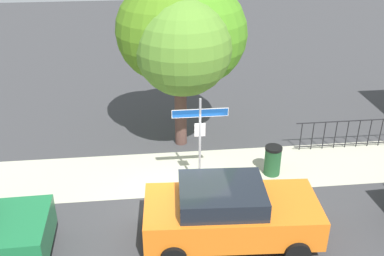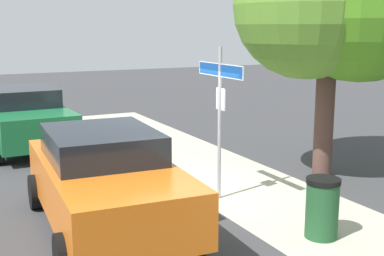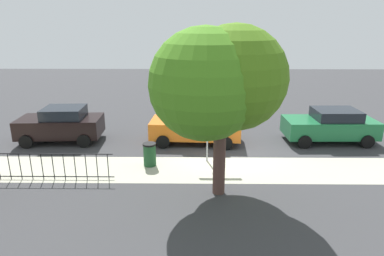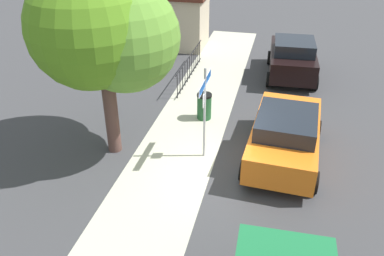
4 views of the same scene
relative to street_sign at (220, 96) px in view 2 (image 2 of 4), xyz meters
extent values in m
plane|color=#38383A|center=(-0.58, -0.40, -2.03)|extent=(60.00, 60.00, 0.00)
cube|color=#AEAC96|center=(1.42, 0.90, -2.03)|extent=(24.00, 2.60, 0.00)
cylinder|color=#9EA0A5|center=(0.00, 0.00, -0.55)|extent=(0.07, 0.07, 2.96)
cube|color=#144799|center=(0.00, 0.00, 0.49)|extent=(1.60, 0.02, 0.22)
cube|color=white|center=(0.00, 0.00, 0.49)|extent=(1.63, 0.02, 0.25)
cube|color=silver|center=(0.00, 0.02, -0.06)|extent=(0.32, 0.02, 0.42)
cylinder|color=#4D342D|center=(-0.32, 2.88, -0.66)|extent=(0.43, 0.43, 2.73)
sphere|color=#54852C|center=(-0.27, 2.23, 1.74)|extent=(3.11, 3.11, 3.11)
cube|color=#1A6838|center=(-6.19, -2.63, -1.29)|extent=(4.46, 2.03, 0.85)
cube|color=black|center=(-6.46, -2.63, -0.61)|extent=(2.16, 1.75, 0.49)
cylinder|color=black|center=(-4.71, -1.63, -1.71)|extent=(0.64, 0.23, 0.64)
cylinder|color=black|center=(-7.71, -1.69, -1.71)|extent=(0.64, 0.23, 0.64)
cube|color=orange|center=(0.51, -2.44, -1.29)|extent=(4.50, 2.19, 0.83)
cube|color=black|center=(0.24, -2.42, -0.63)|extent=(2.20, 1.83, 0.48)
cylinder|color=black|center=(2.05, -1.55, -1.71)|extent=(0.65, 0.26, 0.64)
cylinder|color=black|center=(1.94, -3.49, -1.71)|extent=(0.65, 0.26, 0.64)
cylinder|color=black|center=(-0.93, -1.38, -1.71)|extent=(0.65, 0.26, 0.64)
cylinder|color=black|center=(-1.04, -3.32, -1.71)|extent=(0.65, 0.26, 0.64)
cylinder|color=#1E4C28|center=(2.42, 0.50, -1.58)|extent=(0.52, 0.52, 0.90)
cylinder|color=black|center=(2.42, 0.50, -1.09)|extent=(0.55, 0.55, 0.08)
camera|label=1|loc=(-1.48, -11.38, 5.86)|focal=41.78mm
camera|label=2|loc=(8.40, -4.86, 1.28)|focal=48.08mm
camera|label=3|loc=(0.49, 13.78, 3.75)|focal=31.98mm
camera|label=4|loc=(-10.28, -2.06, 5.10)|focal=37.18mm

